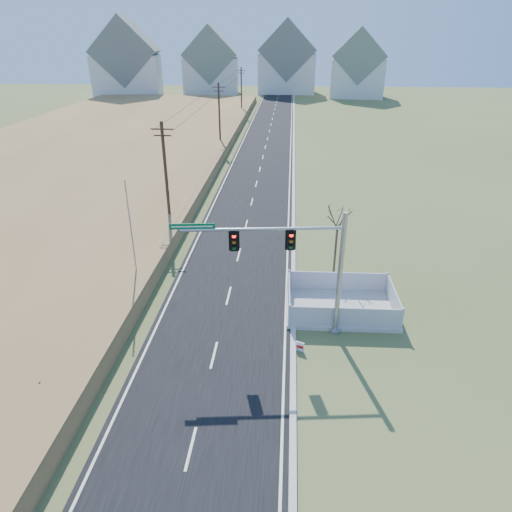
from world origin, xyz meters
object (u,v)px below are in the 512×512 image
at_px(traffic_signal_mast, 306,263).
at_px(fence_enclosure, 340,306).
at_px(open_sign, 300,347).
at_px(bare_tree, 338,217).
at_px(flagpole, 133,247).

distance_m(traffic_signal_mast, fence_enclosure, 5.40).
distance_m(open_sign, bare_tree, 10.23).
bearing_deg(flagpole, traffic_signal_mast, -21.97).
bearing_deg(open_sign, bare_tree, 94.01).
xyz_separation_m(traffic_signal_mast, bare_tree, (2.36, 7.46, -0.26)).
bearing_deg(open_sign, traffic_signal_mast, 104.50).
xyz_separation_m(open_sign, flagpole, (-10.65, 6.02, 2.65)).
bearing_deg(flagpole, open_sign, -29.49).
bearing_deg(traffic_signal_mast, open_sign, -101.43).
relative_size(traffic_signal_mast, open_sign, 15.59).
height_order(fence_enclosure, bare_tree, bare_tree).
relative_size(traffic_signal_mast, fence_enclosure, 1.36).
bearing_deg(bare_tree, traffic_signal_mast, -107.56).
bearing_deg(open_sign, fence_enclosure, 78.49).
height_order(open_sign, flagpole, flagpole).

